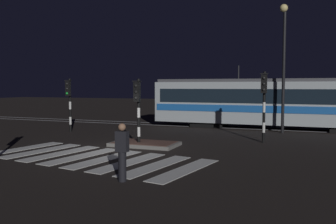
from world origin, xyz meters
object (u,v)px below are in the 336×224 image
object	(u,v)px
traffic_light_corner_far_left	(69,97)
tram	(275,102)
traffic_light_corner_far_right	(264,96)
street_lamp_trackside_right	(284,54)
pedestrian_waiting_at_kerb	(122,152)
traffic_light_median_centre	(138,102)

from	to	relation	value
traffic_light_corner_far_left	tram	world-z (taller)	tram
traffic_light_corner_far_left	traffic_light_corner_far_right	bearing A→B (deg)	-0.11
street_lamp_trackside_right	pedestrian_waiting_at_kerb	size ratio (longest dim) A/B	4.29
traffic_light_median_centre	street_lamp_trackside_right	world-z (taller)	street_lamp_trackside_right
street_lamp_trackside_right	pedestrian_waiting_at_kerb	xyz separation A→B (m)	(-3.52, -13.02, -3.76)
pedestrian_waiting_at_kerb	traffic_light_corner_far_right	bearing A→B (deg)	72.04
traffic_light_corner_far_left	street_lamp_trackside_right	distance (m)	12.90
traffic_light_median_centre	pedestrian_waiting_at_kerb	world-z (taller)	traffic_light_median_centre
traffic_light_median_centre	traffic_light_corner_far_left	bearing A→B (deg)	152.45
traffic_light_corner_far_right	street_lamp_trackside_right	bearing A→B (deg)	81.51
traffic_light_median_centre	pedestrian_waiting_at_kerb	bearing A→B (deg)	-68.16
pedestrian_waiting_at_kerb	street_lamp_trackside_right	bearing A→B (deg)	74.86
tram	street_lamp_trackside_right	bearing A→B (deg)	-74.28
traffic_light_corner_far_right	tram	bearing A→B (deg)	90.43
traffic_light_median_centre	traffic_light_corner_far_right	world-z (taller)	traffic_light_corner_far_right
traffic_light_median_centre	traffic_light_corner_far_right	size ratio (longest dim) A/B	0.89
street_lamp_trackside_right	pedestrian_waiting_at_kerb	world-z (taller)	street_lamp_trackside_right
traffic_light_median_centre	tram	bearing A→B (deg)	61.03
traffic_light_corner_far_left	street_lamp_trackside_right	size ratio (longest dim) A/B	0.44
traffic_light_corner_far_right	tram	world-z (taller)	tram
traffic_light_corner_far_left	pedestrian_waiting_at_kerb	distance (m)	12.48
traffic_light_corner_far_left	traffic_light_median_centre	bearing A→B (deg)	-27.55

